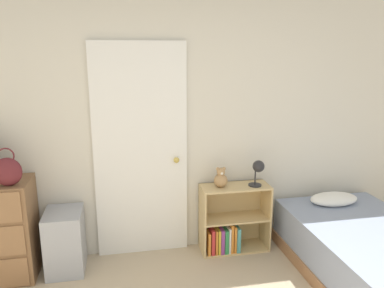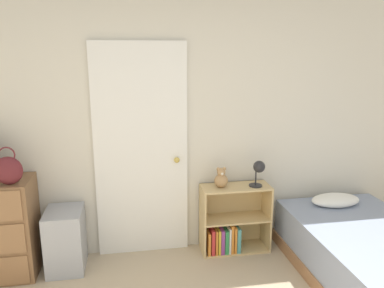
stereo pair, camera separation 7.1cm
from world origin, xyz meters
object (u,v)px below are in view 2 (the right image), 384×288
at_px(storage_bin, 66,240).
at_px(desk_lamp, 259,169).
at_px(handbag, 8,170).
at_px(bookshelf, 230,226).
at_px(bed, 373,258).
at_px(teddy_bear, 221,179).

relative_size(storage_bin, desk_lamp, 2.18).
relative_size(handbag, bookshelf, 0.47).
bearing_deg(bookshelf, handbag, -174.25).
height_order(handbag, bed, handbag).
relative_size(teddy_bear, bed, 0.11).
relative_size(storage_bin, bookshelf, 0.83).
relative_size(handbag, storage_bin, 0.57).
height_order(handbag, desk_lamp, handbag).
bearing_deg(storage_bin, bookshelf, 2.30).
bearing_deg(storage_bin, handbag, -160.48).
bearing_deg(bed, desk_lamp, 138.15).
height_order(handbag, bookshelf, handbag).
distance_m(storage_bin, bed, 2.74).
bearing_deg(teddy_bear, bed, -33.20).
distance_m(bookshelf, teddy_bear, 0.51).
xyz_separation_m(handbag, bed, (3.02, -0.57, -0.78)).
bearing_deg(bed, handbag, 169.38).
xyz_separation_m(bookshelf, bed, (1.06, -0.76, -0.03)).
bearing_deg(desk_lamp, bed, -41.85).
bearing_deg(storage_bin, teddy_bear, 2.40).
bearing_deg(desk_lamp, handbag, -176.07).
distance_m(handbag, bookshelf, 2.11).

